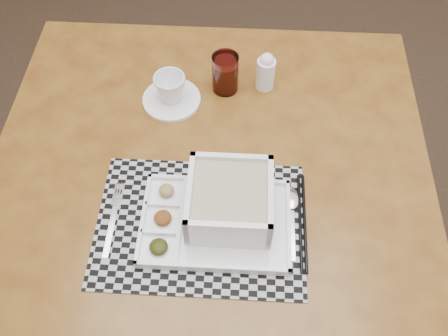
{
  "coord_description": "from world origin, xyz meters",
  "views": [
    {
      "loc": [
        -0.7,
        -1.13,
        1.74
      ],
      "look_at": [
        -0.73,
        -0.52,
        0.86
      ],
      "focal_mm": 40.0,
      "sensor_mm": 36.0,
      "label": 1
    }
  ],
  "objects_px": {
    "dining_table": "(210,193)",
    "serving_tray": "(225,207)",
    "cup": "(170,88)",
    "creamer_bottle": "(266,71)",
    "juice_glass": "(225,74)"
  },
  "relations": [
    {
      "from": "dining_table",
      "to": "serving_tray",
      "type": "bearing_deg",
      "value": -68.2
    },
    {
      "from": "cup",
      "to": "creamer_bottle",
      "type": "xyz_separation_m",
      "value": [
        0.24,
        0.07,
        0.01
      ]
    },
    {
      "from": "dining_table",
      "to": "juice_glass",
      "type": "distance_m",
      "value": 0.31
    },
    {
      "from": "serving_tray",
      "to": "cup",
      "type": "relative_size",
      "value": 3.98
    },
    {
      "from": "dining_table",
      "to": "serving_tray",
      "type": "xyz_separation_m",
      "value": [
        0.04,
        -0.11,
        0.12
      ]
    },
    {
      "from": "juice_glass",
      "to": "serving_tray",
      "type": "bearing_deg",
      "value": -87.05
    },
    {
      "from": "juice_glass",
      "to": "creamer_bottle",
      "type": "height_order",
      "value": "creamer_bottle"
    },
    {
      "from": "dining_table",
      "to": "creamer_bottle",
      "type": "height_order",
      "value": "creamer_bottle"
    },
    {
      "from": "dining_table",
      "to": "juice_glass",
      "type": "height_order",
      "value": "juice_glass"
    },
    {
      "from": "serving_tray",
      "to": "juice_glass",
      "type": "height_order",
      "value": "juice_glass"
    },
    {
      "from": "serving_tray",
      "to": "dining_table",
      "type": "bearing_deg",
      "value": 111.8
    },
    {
      "from": "cup",
      "to": "creamer_bottle",
      "type": "bearing_deg",
      "value": 16.58
    },
    {
      "from": "dining_table",
      "to": "creamer_bottle",
      "type": "xyz_separation_m",
      "value": [
        0.13,
        0.29,
        0.13
      ]
    },
    {
      "from": "juice_glass",
      "to": "creamer_bottle",
      "type": "distance_m",
      "value": 0.1
    },
    {
      "from": "cup",
      "to": "creamer_bottle",
      "type": "distance_m",
      "value": 0.25
    }
  ]
}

